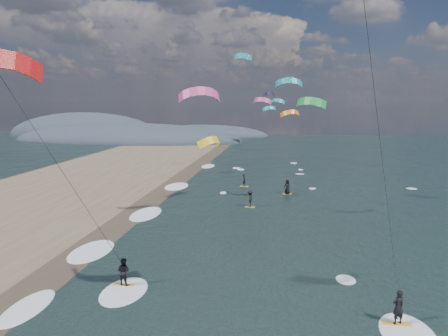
# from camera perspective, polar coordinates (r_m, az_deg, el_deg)

# --- Properties ---
(wet_sand_strip) EXTENTS (3.00, 240.00, 0.00)m
(wet_sand_strip) POSITION_cam_1_polar(r_m,az_deg,el_deg) (30.78, -21.88, -13.12)
(wet_sand_strip) COLOR #382D23
(wet_sand_strip) RESTS_ON ground
(coastal_hills) EXTENTS (80.00, 41.00, 15.00)m
(coastal_hills) POSITION_cam_1_polar(r_m,az_deg,el_deg) (131.86, -13.36, 3.78)
(coastal_hills) COLOR #3D4756
(coastal_hills) RESTS_ON ground
(kitesurfer_near_b) EXTENTS (7.09, 8.56, 14.06)m
(kitesurfer_near_b) POSITION_cam_1_polar(r_m,az_deg,el_deg) (23.20, -22.94, 2.99)
(kitesurfer_near_b) COLOR gold
(kitesurfer_near_b) RESTS_ON ground
(far_kitesurfers) EXTENTS (6.64, 11.87, 1.80)m
(far_kitesurfers) POSITION_cam_1_polar(r_m,az_deg,el_deg) (49.82, 4.99, -3.09)
(far_kitesurfers) COLOR gold
(far_kitesurfers) RESTS_ON ground
(bg_kite_field) EXTENTS (12.83, 72.07, 11.86)m
(bg_kite_field) POSITION_cam_1_polar(r_m,az_deg,el_deg) (69.52, 5.65, 9.10)
(bg_kite_field) COLOR #D83F8C
(bg_kite_field) RESTS_ON ground
(shoreline_surf) EXTENTS (2.40, 79.40, 0.11)m
(shoreline_surf) POSITION_cam_1_polar(r_m,az_deg,el_deg) (34.21, -16.12, -10.59)
(shoreline_surf) COLOR white
(shoreline_surf) RESTS_ON ground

